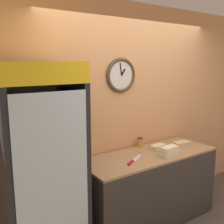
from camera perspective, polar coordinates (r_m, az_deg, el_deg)
wall_back at (r=3.41m, az=4.18°, el=0.13°), size 5.20×0.10×2.70m
prep_counter at (r=3.43m, az=8.00°, el=-15.97°), size 1.74×0.64×0.89m
beverage_cooler at (r=2.56m, az=-15.81°, el=-10.16°), size 0.72×0.66×1.99m
sandwich_stack_bottom at (r=3.20m, az=12.33°, el=-8.87°), size 0.24×0.13×0.06m
sandwich_stack_middle at (r=3.18m, az=12.38°, el=-7.86°), size 0.24×0.13×0.06m
sandwich_flat_left at (r=3.42m, az=10.02°, el=-7.52°), size 0.22×0.13×0.06m
sandwich_flat_right at (r=3.62m, az=14.95°, el=-6.70°), size 0.24×0.15×0.06m
chefs_knife at (r=2.99m, az=4.58°, el=-10.56°), size 0.34×0.21×0.02m
condiment_jar at (r=3.47m, az=6.19°, el=-6.59°), size 0.07×0.07×0.13m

